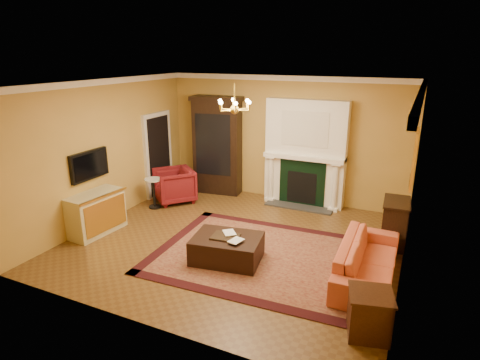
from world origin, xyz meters
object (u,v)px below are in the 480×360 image
Objects in this scene: commode at (96,213)px; leather_ottoman at (227,248)px; china_cabinet at (218,147)px; end_table at (369,315)px; console_table at (395,224)px; pedestal_table at (154,191)px; coral_sofa at (368,255)px; wingback_armchair at (174,184)px.

commode is 2.93m from leather_ottoman.
end_table is at bearing -51.13° from china_cabinet.
pedestal_table is at bearing -179.15° from console_table.
china_cabinet is 2.03× the size of leather_ottoman.
china_cabinet is at bearing 111.00° from leather_ottoman.
coral_sofa is 2.53× the size of console_table.
wingback_armchair reaches higher than pedestal_table.
wingback_armchair is 0.42× the size of coral_sofa.
coral_sofa is at bearing -103.90° from console_table.
china_cabinet is 2.02m from pedestal_table.
coral_sofa is 1.48m from console_table.
console_table is at bearing 24.14° from commode.
leather_ottoman is at bearing 0.87° from wingback_armchair.
commode is at bearing 172.41° from leather_ottoman.
commode is at bearing -115.43° from china_cabinet.
pedestal_table is at bearing 154.27° from end_table.
commode is 5.53m from end_table.
pedestal_table is at bearing 141.15° from leather_ottoman.
end_table is at bearing -4.84° from commode.
end_table is 0.69× the size of console_table.
wingback_armchair reaches higher than leather_ottoman.
wingback_armchair is (-0.63, -1.11, -0.73)m from china_cabinet.
wingback_armchair is 5.08m from console_table.
wingback_armchair is at bearing 174.71° from console_table.
china_cabinet is 2.80× the size of console_table.
pedestal_table is at bearing -123.78° from china_cabinet.
leather_ottoman is (-2.59, -1.89, -0.19)m from console_table.
console_table is (5.27, 0.35, 0.01)m from pedestal_table.
pedestal_table is at bearing 76.62° from coral_sofa.
console_table is (5.51, 1.96, 0.00)m from commode.
console_table is (4.45, -1.32, -0.76)m from china_cabinet.
china_cabinet is 3.54m from commode.
pedestal_table is 0.61× the size of leather_ottoman.
coral_sofa is at bearing -41.19° from china_cabinet.
end_table is 0.50× the size of leather_ottoman.
wingback_armchair is 1.07× the size of console_table.
commode reaches higher than end_table.
end_table is at bearing -94.16° from console_table.
china_cabinet reaches higher than end_table.
coral_sofa is (4.16, -2.78, -0.77)m from china_cabinet.
console_table is at bearing 88.80° from end_table.
coral_sofa is 2.35m from leather_ottoman.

